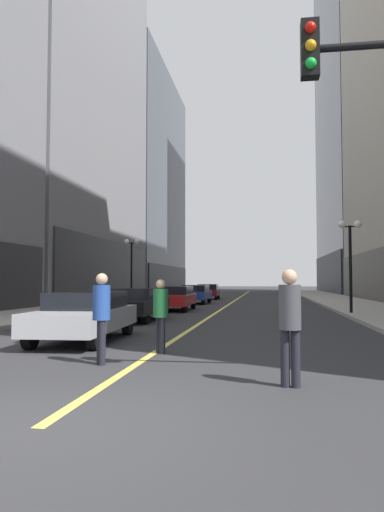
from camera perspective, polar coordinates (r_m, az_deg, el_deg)
The scene contains 16 objects.
ground_plane at distance 40.21m, azimuth 5.10°, elevation -5.22°, with size 200.00×200.00×0.00m, color #2D2D30.
sidewalk_left at distance 41.54m, azimuth -6.37°, elevation -5.04°, with size 4.50×78.00×0.15m, color #9E9991.
sidewalk_right at distance 40.54m, azimuth 16.87°, elevation -4.98°, with size 4.50×78.00×0.15m, color #9E9991.
lane_centre_stripe at distance 40.21m, azimuth 5.10°, elevation -5.22°, with size 0.16×70.00×0.01m, color #E5D64C.
building_left_far at distance 69.13m, azimuth -7.52°, elevation 8.37°, with size 12.12×26.00×30.37m.
building_right_far at distance 70.33m, azimuth 21.16°, elevation 15.61°, with size 13.85×26.00×47.64m.
car_silver at distance 13.49m, azimuth -12.41°, elevation -6.70°, with size 2.02×4.75×1.32m.
car_black at distance 20.10m, azimuth -6.56°, elevation -5.48°, with size 1.86×4.73×1.32m.
car_red at distance 26.65m, azimuth -2.03°, elevation -4.86°, with size 1.91×4.80×1.32m.
car_blue at distance 34.43m, azimuth 0.42°, elevation -4.43°, with size 1.93×4.15×1.32m.
car_maroon at distance 42.82m, azimuth 1.91°, elevation -4.13°, with size 1.98×4.55×1.32m.
pedestrian_in_blue_hoodie at distance 9.67m, azimuth -10.60°, elevation -6.36°, with size 0.47×0.47×1.77m.
pedestrian_with_orange_bag at distance 7.65m, azimuth 11.44°, elevation -7.13°, with size 0.37×0.37×1.80m.
pedestrian_in_green_parka at distance 11.00m, azimuth -3.71°, elevation -6.38°, with size 0.48×0.48×1.65m.
street_lamp_left_far at distance 32.76m, azimuth -7.12°, elevation -0.04°, with size 1.06×0.36×4.43m.
street_lamp_right_mid at distance 23.72m, azimuth 18.10°, elevation 1.17°, with size 1.06×0.36×4.43m.
Camera 1 is at (2.50, -5.10, 1.63)m, focal length 34.01 mm.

